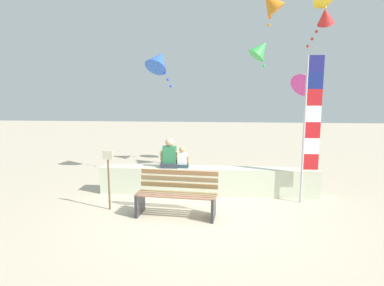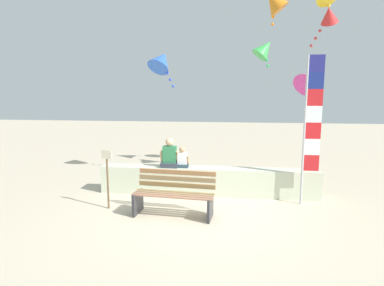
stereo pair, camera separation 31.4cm
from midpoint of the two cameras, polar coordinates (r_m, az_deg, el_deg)
ground_plane at (r=6.94m, az=1.04°, el=-12.18°), size 40.00×40.00×0.00m
seawall_ledge at (r=8.11m, az=1.65°, el=-6.56°), size 5.26×0.45×0.66m
park_bench at (r=6.79m, az=-3.96°, el=-8.95°), size 1.68×0.75×0.88m
person_adult at (r=8.05m, az=-5.00°, el=-2.23°), size 0.47×0.34×0.72m
person_child at (r=8.02m, az=-2.81°, el=-2.83°), size 0.33×0.24×0.51m
flag_banner at (r=7.61m, az=18.58°, el=3.67°), size 0.37×0.05×3.26m
kite_blue at (r=9.67m, az=-6.68°, el=13.96°), size 0.94×1.03×1.17m
kite_magenta at (r=9.12m, az=18.37°, el=10.37°), size 1.05×1.06×1.01m
kite_red at (r=9.64m, az=21.09°, el=19.66°), size 0.72×0.71×1.05m
kite_orange at (r=10.23m, az=12.51°, el=22.56°), size 0.83×0.65×0.98m
kite_green at (r=10.83m, az=10.94°, el=15.64°), size 0.88×0.73×0.96m
sign_post at (r=7.23m, az=-15.42°, el=-5.37°), size 0.24×0.07×1.27m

